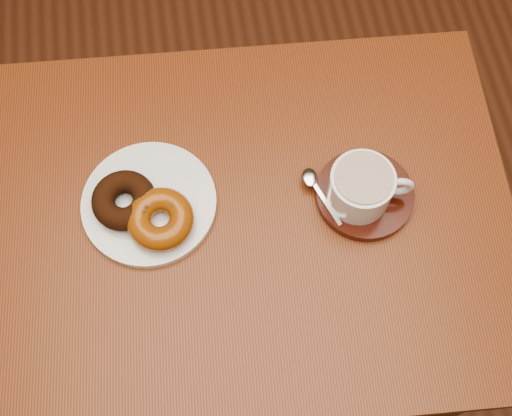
{
  "coord_description": "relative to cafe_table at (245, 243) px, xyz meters",
  "views": [
    {
      "loc": [
        -0.02,
        -0.24,
        1.7
      ],
      "look_at": [
        0.04,
        0.13,
        0.81
      ],
      "focal_mm": 45.0,
      "sensor_mm": 36.0,
      "label": 1
    }
  ],
  "objects": [
    {
      "name": "donut_caramel",
      "position": [
        -0.12,
        -0.0,
        0.16
      ],
      "size": [
        0.13,
        0.13,
        0.04
      ],
      "rotation": [
        0.0,
        0.0,
        -0.43
      ],
      "color": "#91470F",
      "rests_on": "donut_plate"
    },
    {
      "name": "ground",
      "position": [
        -0.02,
        -0.13,
        -0.66
      ],
      "size": [
        6.0,
        6.0,
        0.0
      ],
      "primitive_type": "plane",
      "color": "brown",
      "rests_on": "ground"
    },
    {
      "name": "donut_plate",
      "position": [
        -0.14,
        0.04,
        0.13
      ],
      "size": [
        0.27,
        0.27,
        0.01
      ],
      "primitive_type": "cylinder",
      "rotation": [
        0.0,
        0.0,
        -0.38
      ],
      "color": "white",
      "rests_on": "cafe_table"
    },
    {
      "name": "coffee_cup",
      "position": [
        0.18,
        -0.0,
        0.18
      ],
      "size": [
        0.13,
        0.1,
        0.07
      ],
      "rotation": [
        0.0,
        0.0,
        -0.16
      ],
      "color": "white",
      "rests_on": "saucer"
    },
    {
      "name": "cafe_table",
      "position": [
        0.0,
        0.0,
        0.0
      ],
      "size": [
        0.88,
        0.68,
        0.79
      ],
      "rotation": [
        0.0,
        0.0,
        -0.07
      ],
      "color": "brown",
      "rests_on": "ground"
    },
    {
      "name": "saucer",
      "position": [
        0.19,
        0.0,
        0.13
      ],
      "size": [
        0.19,
        0.19,
        0.02
      ],
      "primitive_type": "cylinder",
      "rotation": [
        0.0,
        0.0,
        -0.32
      ],
      "color": "#3A1007",
      "rests_on": "cafe_table"
    },
    {
      "name": "teaspoon",
      "position": [
        0.11,
        0.03,
        0.15
      ],
      "size": [
        0.05,
        0.1,
        0.01
      ],
      "rotation": [
        0.0,
        0.0,
        0.35
      ],
      "color": "silver",
      "rests_on": "saucer"
    },
    {
      "name": "donut_cinnamon",
      "position": [
        -0.17,
        0.04,
        0.16
      ],
      "size": [
        0.13,
        0.13,
        0.04
      ],
      "primitive_type": "torus",
      "rotation": [
        0.0,
        0.0,
        -0.39
      ],
      "color": "black",
      "rests_on": "donut_plate"
    }
  ]
}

